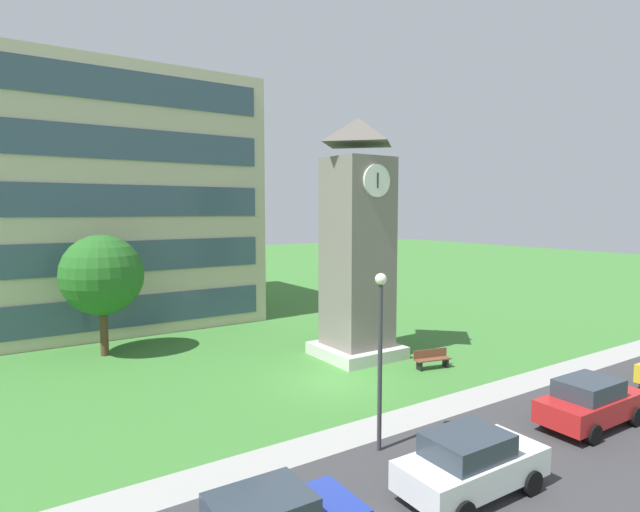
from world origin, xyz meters
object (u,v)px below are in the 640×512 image
object	(u,v)px
parked_car_red	(591,402)
park_bench	(432,359)
parked_car_white	(471,463)
tree_by_building	(102,275)
street_lamp	(380,341)
clock_tower	(357,251)

from	to	relation	value
parked_car_red	park_bench	bearing A→B (deg)	88.42
park_bench	parked_car_white	xyz separation A→B (m)	(-7.04, -8.23, 0.40)
park_bench	parked_car_red	xyz separation A→B (m)	(-0.21, -7.66, 0.40)
tree_by_building	parked_car_red	world-z (taller)	tree_by_building
park_bench	tree_by_building	bearing A→B (deg)	139.14
tree_by_building	parked_car_white	world-z (taller)	tree_by_building
street_lamp	tree_by_building	xyz separation A→B (m)	(-5.06, 15.81, 0.70)
clock_tower	parked_car_white	size ratio (longest dim) A/B	2.84
clock_tower	street_lamp	world-z (taller)	clock_tower
tree_by_building	parked_car_red	bearing A→B (deg)	-56.37
street_lamp	parked_car_white	distance (m)	4.18
street_lamp	tree_by_building	size ratio (longest dim) A/B	0.89
clock_tower	parked_car_red	bearing A→B (deg)	-82.33
street_lamp	tree_by_building	world-z (taller)	tree_by_building
park_bench	parked_car_white	bearing A→B (deg)	-130.56
parked_car_red	tree_by_building	bearing A→B (deg)	123.63
parked_car_white	clock_tower	bearing A→B (deg)	65.75
street_lamp	parked_car_white	world-z (taller)	street_lamp
street_lamp	tree_by_building	distance (m)	16.62
clock_tower	parked_car_white	distance (m)	13.73
park_bench	street_lamp	bearing A→B (deg)	-146.11
parked_car_white	tree_by_building	bearing A→B (deg)	105.99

